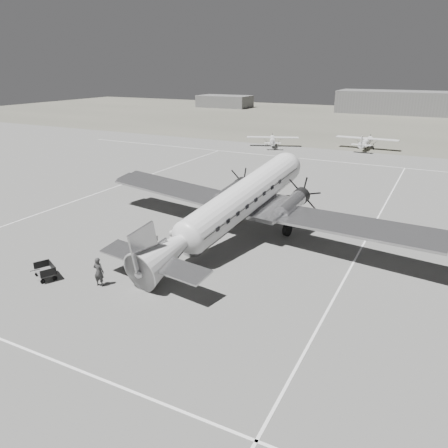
# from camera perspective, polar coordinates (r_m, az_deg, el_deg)

# --- Properties ---
(ground) EXTENTS (260.00, 260.00, 0.00)m
(ground) POSITION_cam_1_polar(r_m,az_deg,el_deg) (34.00, -5.19, -3.92)
(ground) COLOR slate
(ground) RESTS_ON ground
(taxi_line_near) EXTENTS (60.00, 0.15, 0.01)m
(taxi_line_near) POSITION_cam_1_polar(r_m,az_deg,el_deg) (24.87, -23.16, -15.33)
(taxi_line_near) COLOR white
(taxi_line_near) RESTS_ON ground
(taxi_line_right) EXTENTS (0.15, 80.00, 0.01)m
(taxi_line_right) POSITION_cam_1_polar(r_m,az_deg,el_deg) (29.94, 14.89, -8.03)
(taxi_line_right) COLOR white
(taxi_line_right) RESTS_ON ground
(taxi_line_left) EXTENTS (0.15, 60.00, 0.01)m
(taxi_line_left) POSITION_cam_1_polar(r_m,az_deg,el_deg) (52.04, -16.28, 3.87)
(taxi_line_left) COLOR white
(taxi_line_left) RESTS_ON ground
(taxi_line_horizon) EXTENTS (90.00, 0.15, 0.01)m
(taxi_line_horizon) POSITION_cam_1_polar(r_m,az_deg,el_deg) (69.64, 12.66, 8.12)
(taxi_line_horizon) COLOR white
(taxi_line_horizon) RESTS_ON ground
(grass_infield) EXTENTS (260.00, 90.00, 0.01)m
(grass_infield) POSITION_cam_1_polar(r_m,az_deg,el_deg) (123.11, 19.49, 12.46)
(grass_infield) COLOR #656355
(grass_infield) RESTS_ON ground
(hangar_main) EXTENTS (42.00, 14.00, 6.60)m
(hangar_main) POSITION_cam_1_polar(r_m,az_deg,el_deg) (147.03, 23.12, 14.37)
(hangar_main) COLOR #5E5E5E
(hangar_main) RESTS_ON ground
(shed_secondary) EXTENTS (18.00, 10.00, 4.00)m
(shed_secondary) POSITION_cam_1_polar(r_m,az_deg,el_deg) (158.82, 0.08, 15.72)
(shed_secondary) COLOR #5B5B5B
(shed_secondary) RESTS_ON ground
(dc3_airliner) EXTENTS (34.85, 26.77, 6.05)m
(dc3_airliner) POSITION_cam_1_polar(r_m,az_deg,el_deg) (35.17, 1.48, 2.26)
(dc3_airliner) COLOR #A6A6A8
(dc3_airliner) RESTS_ON ground
(light_plane_left) EXTENTS (11.50, 10.51, 1.94)m
(light_plane_left) POSITION_cam_1_polar(r_m,az_deg,el_deg) (80.26, 6.35, 10.70)
(light_plane_left) COLOR silver
(light_plane_left) RESTS_ON ground
(light_plane_right) EXTENTS (10.87, 8.90, 2.22)m
(light_plane_right) POSITION_cam_1_polar(r_m,az_deg,el_deg) (80.92, 18.06, 10.03)
(light_plane_right) COLOR silver
(light_plane_right) RESTS_ON ground
(baggage_cart_near) EXTENTS (1.87, 1.59, 0.90)m
(baggage_cart_near) POSITION_cam_1_polar(r_m,az_deg,el_deg) (32.00, -11.41, -4.96)
(baggage_cart_near) COLOR #5B5B5B
(baggage_cart_near) RESTS_ON ground
(baggage_cart_far) EXTENTS (2.17, 1.94, 1.01)m
(baggage_cart_far) POSITION_cam_1_polar(r_m,az_deg,el_deg) (32.32, -22.31, -5.77)
(baggage_cart_far) COLOR #5B5B5B
(baggage_cart_far) RESTS_ON ground
(ground_crew) EXTENTS (0.80, 0.59, 2.02)m
(ground_crew) POSITION_cam_1_polar(r_m,az_deg,el_deg) (29.91, -16.05, -6.02)
(ground_crew) COLOR #2F2F2F
(ground_crew) RESTS_ON ground
(ramp_agent) EXTENTS (0.78, 0.98, 1.95)m
(ramp_agent) POSITION_cam_1_polar(r_m,az_deg,el_deg) (33.11, -8.80, -2.92)
(ramp_agent) COLOR #B7B7B4
(ramp_agent) RESTS_ON ground
(passenger) EXTENTS (0.70, 0.94, 1.73)m
(passenger) POSITION_cam_1_polar(r_m,az_deg,el_deg) (34.30, -6.77, -2.19)
(passenger) COLOR #BABAB8
(passenger) RESTS_ON ground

